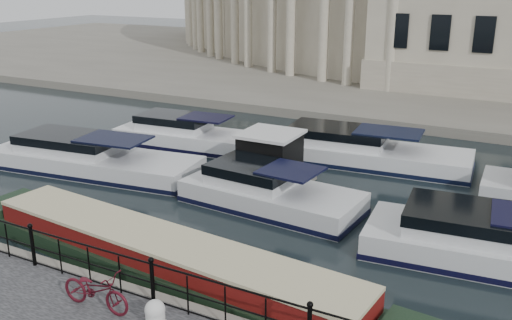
{
  "coord_description": "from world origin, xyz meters",
  "views": [
    {
      "loc": [
        7.74,
        -11.56,
        8.01
      ],
      "look_at": [
        0.5,
        2.0,
        3.0
      ],
      "focal_mm": 40.0,
      "sensor_mm": 36.0,
      "label": 1
    }
  ],
  "objects_px": {
    "bicycle": "(96,290)",
    "narrowboat": "(164,265)",
    "harbour_hut": "(270,160)",
    "mooring_bollard": "(155,315)"
  },
  "relations": [
    {
      "from": "narrowboat",
      "to": "harbour_hut",
      "type": "height_order",
      "value": "harbour_hut"
    },
    {
      "from": "bicycle",
      "to": "harbour_hut",
      "type": "bearing_deg",
      "value": 3.7
    },
    {
      "from": "bicycle",
      "to": "narrowboat",
      "type": "height_order",
      "value": "bicycle"
    },
    {
      "from": "bicycle",
      "to": "mooring_bollard",
      "type": "bearing_deg",
      "value": -89.82
    },
    {
      "from": "narrowboat",
      "to": "harbour_hut",
      "type": "xyz_separation_m",
      "value": [
        -0.81,
        8.1,
        0.59
      ]
    },
    {
      "from": "bicycle",
      "to": "narrowboat",
      "type": "relative_size",
      "value": 0.12
    },
    {
      "from": "mooring_bollard",
      "to": "narrowboat",
      "type": "bearing_deg",
      "value": 123.68
    },
    {
      "from": "narrowboat",
      "to": "bicycle",
      "type": "bearing_deg",
      "value": -82.45
    },
    {
      "from": "bicycle",
      "to": "harbour_hut",
      "type": "height_order",
      "value": "harbour_hut"
    },
    {
      "from": "mooring_bollard",
      "to": "narrowboat",
      "type": "xyz_separation_m",
      "value": [
        -1.79,
        2.69,
        -0.51
      ]
    }
  ]
}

